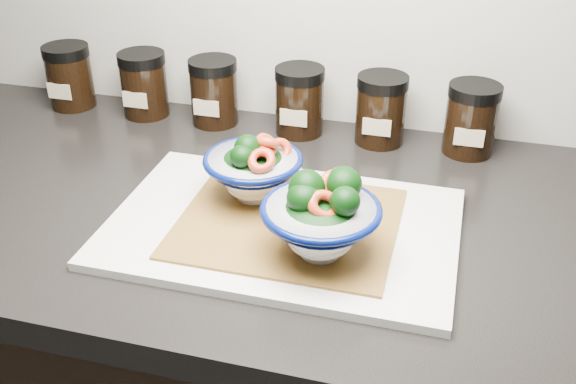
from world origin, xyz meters
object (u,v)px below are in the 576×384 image
(spice_jar_d, at_px, (300,101))
(spice_jar_e, at_px, (381,109))
(cutting_board, at_px, (283,227))
(spice_jar_a, at_px, (69,76))
(spice_jar_b, at_px, (144,84))
(bowl_left, at_px, (253,169))
(spice_jar_f, at_px, (471,119))
(spice_jar_c, at_px, (214,92))
(bowl_right, at_px, (321,218))

(spice_jar_d, relative_size, spice_jar_e, 1.00)
(cutting_board, bearing_deg, spice_jar_a, 148.28)
(spice_jar_d, bearing_deg, spice_jar_b, 180.00)
(spice_jar_a, xyz_separation_m, spice_jar_d, (0.43, 0.00, 0.00))
(cutting_board, xyz_separation_m, bowl_left, (-0.05, 0.05, 0.05))
(cutting_board, bearing_deg, spice_jar_f, 53.07)
(spice_jar_b, distance_m, spice_jar_c, 0.13)
(bowl_left, bearing_deg, spice_jar_e, 61.25)
(spice_jar_f, bearing_deg, spice_jar_b, 180.00)
(spice_jar_b, height_order, spice_jar_e, same)
(bowl_right, bearing_deg, bowl_left, 138.80)
(spice_jar_e, bearing_deg, bowl_left, -118.75)
(spice_jar_e, bearing_deg, spice_jar_a, 180.00)
(spice_jar_d, distance_m, spice_jar_e, 0.14)
(cutting_board, relative_size, spice_jar_a, 3.98)
(spice_jar_b, bearing_deg, spice_jar_f, 0.00)
(bowl_right, relative_size, spice_jar_f, 1.28)
(spice_jar_a, relative_size, spice_jar_f, 1.00)
(spice_jar_c, distance_m, spice_jar_e, 0.29)
(spice_jar_c, bearing_deg, spice_jar_a, 180.00)
(bowl_right, distance_m, spice_jar_c, 0.44)
(bowl_right, distance_m, spice_jar_e, 0.35)
(bowl_right, relative_size, spice_jar_b, 1.28)
(bowl_left, relative_size, bowl_right, 0.93)
(spice_jar_c, bearing_deg, spice_jar_d, 0.00)
(spice_jar_a, height_order, spice_jar_f, same)
(spice_jar_a, height_order, spice_jar_b, same)
(spice_jar_d, bearing_deg, bowl_left, -90.15)
(cutting_board, height_order, spice_jar_a, spice_jar_a)
(spice_jar_d, height_order, spice_jar_f, same)
(spice_jar_f, bearing_deg, spice_jar_e, 180.00)
(spice_jar_c, xyz_separation_m, spice_jar_f, (0.43, 0.00, 0.00))
(bowl_left, distance_m, spice_jar_c, 0.29)
(cutting_board, distance_m, spice_jar_b, 0.45)
(spice_jar_b, bearing_deg, spice_jar_e, 0.00)
(spice_jar_b, relative_size, spice_jar_f, 1.00)
(spice_jar_a, relative_size, spice_jar_d, 1.00)
(spice_jar_c, distance_m, spice_jar_d, 0.15)
(bowl_left, xyz_separation_m, bowl_right, (0.12, -0.10, 0.01))
(bowl_right, bearing_deg, spice_jar_c, 127.29)
(bowl_right, height_order, spice_jar_c, bowl_right)
(spice_jar_c, distance_m, spice_jar_f, 0.43)
(bowl_right, bearing_deg, spice_jar_b, 138.60)
(bowl_left, distance_m, bowl_right, 0.15)
(bowl_left, bearing_deg, cutting_board, -42.26)
(bowl_right, relative_size, spice_jar_d, 1.28)
(spice_jar_b, xyz_separation_m, spice_jar_e, (0.42, 0.00, 0.00))
(spice_jar_c, height_order, spice_jar_d, same)
(spice_jar_a, relative_size, spice_jar_b, 1.00)
(spice_jar_b, xyz_separation_m, spice_jar_d, (0.28, 0.00, 0.00))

